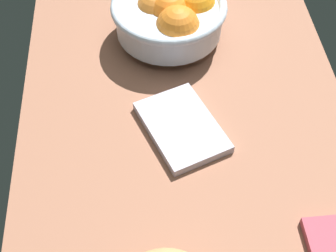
# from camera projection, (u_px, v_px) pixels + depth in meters

# --- Properties ---
(ground_plane) EXTENTS (0.83, 0.56, 0.03)m
(ground_plane) POSITION_uv_depth(u_px,v_px,m) (187.00, 135.00, 0.82)
(ground_plane) COLOR #946048
(fruit_bowl) EXTENTS (0.21, 0.21, 0.10)m
(fruit_bowl) POSITION_uv_depth(u_px,v_px,m) (171.00, 16.00, 0.91)
(fruit_bowl) COLOR silver
(fruit_bowl) RESTS_ON ground
(napkin_folded) EXTENTS (0.18, 0.16, 0.02)m
(napkin_folded) POSITION_uv_depth(u_px,v_px,m) (182.00, 129.00, 0.80)
(napkin_folded) COLOR #B8B7CA
(napkin_folded) RESTS_ON ground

